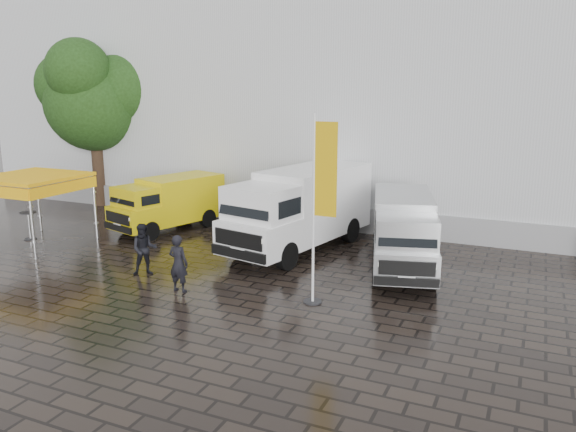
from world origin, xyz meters
name	(u,v)px	position (x,y,z in m)	size (l,w,h in m)	color
ground	(270,297)	(0.00, 0.00, 0.00)	(120.00, 120.00, 0.00)	black
exhibition_hall	(447,82)	(2.00, 16.00, 6.00)	(44.00, 16.00, 12.00)	silver
hall_plinth	(406,225)	(2.00, 7.95, 0.50)	(44.00, 0.15, 1.00)	gray
van_yellow	(168,204)	(-7.12, 5.14, 1.07)	(1.79, 4.65, 2.15)	#D3BC0B
van_white	(299,211)	(-1.12, 4.70, 1.44)	(2.21, 6.63, 2.87)	white
van_silver	(403,234)	(2.77, 3.97, 1.17)	(1.80, 5.41, 2.35)	#B2B4B6
canopy_tent	(31,180)	(-10.38, 1.39, 2.43)	(3.16, 3.16, 2.60)	silver
flagpole	(320,201)	(1.40, 0.15, 2.85)	(0.88, 0.50, 5.09)	black
tree	(94,97)	(-13.32, 8.07, 5.28)	(4.58, 4.58, 8.22)	black
cocktail_table	(29,226)	(-11.13, 1.74, 0.54)	(0.60, 0.60, 1.08)	black
person_front	(178,263)	(-2.59, -0.62, 0.84)	(0.61, 0.40, 1.68)	black
person_tent	(144,249)	(-4.44, 0.20, 0.81)	(0.79, 0.62, 1.63)	black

